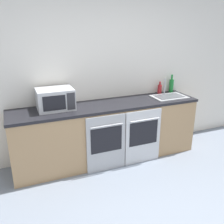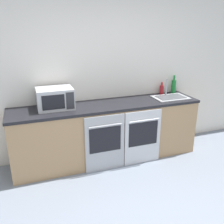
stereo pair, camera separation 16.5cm
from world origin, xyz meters
The scene contains 8 objects.
wall_back centered at (0.00, 2.04, 1.30)m, with size 10.00×0.06×2.60m.
counter_back centered at (0.00, 1.71, 0.45)m, with size 2.86×0.62×0.90m.
oven_left centered at (-0.14, 1.40, 0.43)m, with size 0.58×0.06×0.84m.
oven_right centered at (0.45, 1.40, 0.43)m, with size 0.58×0.06×0.84m.
microwave centered at (-0.75, 1.77, 1.05)m, with size 0.50×0.38×0.29m.
bottle_green centered at (1.28, 1.93, 1.02)m, with size 0.08×0.08×0.31m.
bottle_red centered at (1.05, 1.93, 0.98)m, with size 0.07×0.07×0.21m.
sink centered at (1.07, 1.68, 0.92)m, with size 0.55×0.37×0.28m.
Camera 1 is at (-1.28, -1.59, 2.03)m, focal length 40.00 mm.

